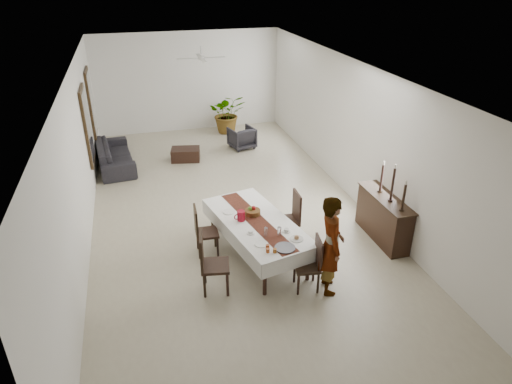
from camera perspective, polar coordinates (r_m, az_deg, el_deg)
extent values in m
cube|color=#BDB496|center=(10.47, -3.33, -2.45)|extent=(6.00, 12.00, 0.00)
cube|color=white|center=(9.33, -3.87, 14.95)|extent=(6.00, 12.00, 0.02)
cube|color=white|center=(15.46, -8.44, 13.43)|extent=(6.00, 0.02, 3.20)
cube|color=white|center=(4.94, 12.28, -19.26)|extent=(6.00, 0.02, 3.20)
cube|color=white|center=(9.68, -21.24, 3.67)|extent=(0.02, 12.00, 3.20)
cube|color=white|center=(10.76, 12.34, 7.16)|extent=(0.02, 12.00, 3.20)
cube|color=black|center=(8.61, 0.05, -3.82)|extent=(1.48, 2.54, 0.05)
cylinder|color=black|center=(7.83, 1.11, -10.69)|extent=(0.08, 0.08, 0.70)
cylinder|color=black|center=(8.20, 6.53, -8.88)|extent=(0.08, 0.08, 0.70)
cylinder|color=black|center=(9.53, -5.47, -3.29)|extent=(0.08, 0.08, 0.70)
cylinder|color=black|center=(9.85, -0.78, -2.11)|extent=(0.08, 0.08, 0.70)
cube|color=white|center=(8.60, 0.05, -3.65)|extent=(1.69, 2.75, 0.01)
cube|color=silver|center=(8.46, -3.45, -5.42)|extent=(0.56, 2.51, 0.30)
cube|color=white|center=(8.92, 3.36, -3.56)|extent=(0.56, 2.51, 0.30)
cube|color=white|center=(7.76, 4.51, -8.80)|extent=(1.15, 0.26, 0.30)
cube|color=white|center=(9.67, -3.48, -0.99)|extent=(1.15, 0.26, 0.30)
cube|color=#60291B|center=(8.60, 0.05, -3.61)|extent=(0.87, 2.50, 0.00)
cylinder|color=maroon|center=(8.57, -1.89, -2.99)|extent=(0.18, 0.18, 0.20)
torus|color=maroon|center=(8.53, -2.40, -3.12)|extent=(0.12, 0.04, 0.12)
cylinder|color=white|center=(8.12, 2.93, -4.94)|extent=(0.07, 0.07, 0.17)
cylinder|color=silver|center=(8.10, 1.24, -5.00)|extent=(0.07, 0.07, 0.17)
cylinder|color=silver|center=(8.27, 3.82, -4.80)|extent=(0.09, 0.09, 0.06)
cylinder|color=silver|center=(8.28, 3.82, -4.94)|extent=(0.15, 0.15, 0.01)
cylinder|color=white|center=(8.20, -0.66, -5.02)|extent=(0.09, 0.09, 0.06)
cylinder|color=white|center=(8.21, -0.66, -5.16)|extent=(0.15, 0.15, 0.01)
cylinder|color=silver|center=(8.08, 5.10, -5.85)|extent=(0.24, 0.24, 0.01)
sphere|color=tan|center=(8.07, 5.10, -5.69)|extent=(0.09, 0.09, 0.09)
cylinder|color=silver|center=(7.92, 0.66, -6.50)|extent=(0.24, 0.24, 0.01)
cylinder|color=white|center=(8.90, -3.41, -2.48)|extent=(0.24, 0.24, 0.01)
cylinder|color=#3F3F44|center=(7.83, 3.64, -6.97)|extent=(0.36, 0.36, 0.02)
cylinder|color=brown|center=(7.69, 2.36, -7.35)|extent=(0.06, 0.06, 0.07)
cylinder|color=#8B3B14|center=(7.70, 1.49, -7.32)|extent=(0.06, 0.06, 0.07)
cylinder|color=maroon|center=(7.79, 1.45, -6.86)|extent=(0.06, 0.06, 0.07)
cylinder|color=brown|center=(8.78, -0.42, -2.54)|extent=(0.30, 0.30, 0.10)
sphere|color=#A41011|center=(8.77, -0.31, -2.01)|extent=(0.09, 0.09, 0.09)
sphere|color=#4A7B24|center=(8.75, -0.74, -2.09)|extent=(0.08, 0.08, 0.08)
cube|color=black|center=(7.97, 6.36, -9.29)|extent=(0.48, 0.48, 0.05)
cylinder|color=black|center=(8.01, 7.77, -11.23)|extent=(0.05, 0.05, 0.41)
cylinder|color=black|center=(8.27, 7.20, -9.79)|extent=(0.05, 0.05, 0.41)
cylinder|color=black|center=(7.94, 5.32, -11.47)|extent=(0.05, 0.05, 0.41)
cylinder|color=black|center=(8.21, 4.83, -10.00)|extent=(0.05, 0.05, 0.41)
cube|color=black|center=(7.84, 7.84, -7.47)|extent=(0.10, 0.42, 0.53)
cube|color=black|center=(9.14, 3.80, -3.66)|extent=(0.48, 0.48, 0.05)
cylinder|color=black|center=(9.17, 5.23, -5.47)|extent=(0.05, 0.05, 0.46)
cylinder|color=black|center=(9.48, 4.52, -4.28)|extent=(0.05, 0.05, 0.46)
cylinder|color=black|center=(9.07, 2.95, -5.78)|extent=(0.05, 0.05, 0.46)
cylinder|color=black|center=(9.38, 2.31, -4.57)|extent=(0.05, 0.05, 0.46)
cube|color=black|center=(9.04, 5.13, -1.77)|extent=(0.06, 0.46, 0.59)
cube|color=black|center=(7.88, -5.11, -9.18)|extent=(0.55, 0.55, 0.05)
cylinder|color=black|center=(8.19, -6.42, -9.91)|extent=(0.05, 0.05, 0.47)
cylinder|color=black|center=(7.89, -6.45, -11.59)|extent=(0.05, 0.05, 0.47)
cylinder|color=black|center=(8.19, -3.68, -9.80)|extent=(0.05, 0.05, 0.47)
cylinder|color=black|center=(7.88, -3.58, -11.48)|extent=(0.05, 0.05, 0.47)
cube|color=black|center=(7.70, -6.82, -7.29)|extent=(0.13, 0.47, 0.60)
cube|color=black|center=(8.86, -6.15, -5.11)|extent=(0.45, 0.45, 0.05)
cylinder|color=black|center=(9.12, -7.31, -5.92)|extent=(0.04, 0.04, 0.42)
cylinder|color=black|center=(8.83, -7.07, -7.13)|extent=(0.04, 0.04, 0.42)
cylinder|color=black|center=(9.15, -5.12, -5.68)|extent=(0.04, 0.04, 0.42)
cylinder|color=black|center=(8.86, -4.80, -6.88)|extent=(0.04, 0.04, 0.42)
cube|color=black|center=(8.69, -7.52, -3.61)|extent=(0.06, 0.43, 0.55)
imported|color=#9B9DA4|center=(7.74, 9.35, -6.58)|extent=(0.56, 0.73, 1.80)
cube|color=black|center=(9.61, 15.61, -3.22)|extent=(0.41, 1.53, 0.92)
cube|color=black|center=(9.39, 15.96, -0.72)|extent=(0.45, 1.59, 0.03)
cylinder|color=black|center=(8.97, 17.75, -2.13)|extent=(0.10, 0.10, 0.03)
cylinder|color=black|center=(8.85, 17.99, -0.60)|extent=(0.05, 0.05, 0.51)
cylinder|color=beige|center=(8.72, 18.26, 1.12)|extent=(0.04, 0.04, 0.08)
cylinder|color=black|center=(9.27, 16.45, -0.97)|extent=(0.10, 0.10, 0.03)
cylinder|color=black|center=(9.12, 16.73, 0.96)|extent=(0.05, 0.05, 0.66)
cylinder|color=beige|center=(8.97, 17.04, 3.09)|extent=(0.04, 0.04, 0.08)
cylinder|color=black|center=(9.57, 15.24, 0.12)|extent=(0.10, 0.10, 0.03)
cylinder|color=black|center=(9.45, 15.45, 1.72)|extent=(0.05, 0.05, 0.56)
cylinder|color=beige|center=(9.32, 15.68, 3.50)|extent=(0.04, 0.04, 0.08)
imported|color=#252227|center=(13.24, -17.23, 4.43)|extent=(1.10, 2.34, 0.66)
imported|color=#2C292E|center=(13.98, -1.79, 6.80)|extent=(0.85, 0.87, 0.65)
cube|color=black|center=(13.27, -8.79, 4.68)|extent=(0.89, 0.68, 0.35)
imported|color=#315020|center=(15.28, -3.58, 9.80)|extent=(1.28, 1.15, 1.30)
cube|color=black|center=(11.74, -20.36, 7.74)|extent=(0.06, 1.05, 1.85)
cube|color=silver|center=(11.74, -20.19, 7.76)|extent=(0.01, 0.90, 1.70)
cube|color=black|center=(13.75, -19.92, 10.46)|extent=(0.06, 1.05, 1.85)
cube|color=silver|center=(13.75, -19.78, 10.48)|extent=(0.01, 0.90, 1.70)
cylinder|color=silver|center=(12.26, -6.91, 17.20)|extent=(0.04, 0.04, 0.20)
cylinder|color=white|center=(12.29, -6.86, 16.28)|extent=(0.16, 0.16, 0.08)
cube|color=beige|center=(12.63, -7.13, 16.55)|extent=(0.10, 0.55, 0.01)
cube|color=white|center=(11.95, -6.57, 16.00)|extent=(0.10, 0.55, 0.01)
cube|color=beige|center=(12.35, -5.19, 16.41)|extent=(0.55, 0.10, 0.01)
cube|color=silver|center=(12.24, -8.54, 16.14)|extent=(0.55, 0.10, 0.01)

